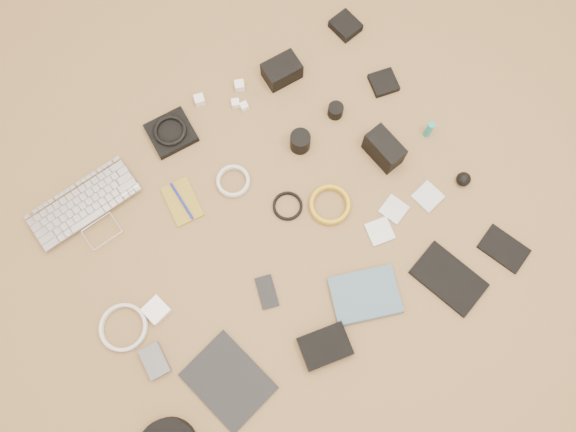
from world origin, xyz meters
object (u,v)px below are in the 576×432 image
tablet (228,381)px  paperback (371,320)px  phone (267,292)px  dslr_camera (282,71)px  laptop (93,216)px

tablet → paperback: 0.48m
phone → paperback: (0.23, -0.25, 0.01)m
dslr_camera → tablet: (-0.70, -0.79, -0.03)m
tablet → paperback: size_ratio=1.17×
laptop → phone: 0.63m
laptop → paperback: (0.58, -0.78, -0.00)m
laptop → tablet: size_ratio=1.48×
paperback → laptop: bearing=57.4°
dslr_camera → tablet: bearing=-129.4°
phone → laptop: bearing=140.8°
dslr_camera → phone: bearing=-124.0°
dslr_camera → laptop: bearing=-170.6°
dslr_camera → paperback: 0.91m
paperback → phone: bearing=62.7°
tablet → laptop: bearing=86.2°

